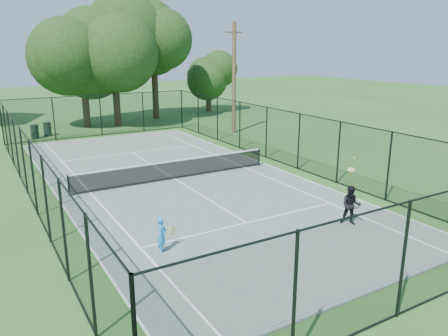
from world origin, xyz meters
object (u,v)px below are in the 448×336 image
player_blue (162,235)px  player_black (351,205)px  tennis_net (175,169)px  trash_bin_left (35,132)px  trash_bin_right (47,129)px  utility_pole (234,78)px

player_blue → player_black: (6.77, -1.38, 0.14)m
tennis_net → trash_bin_left: (-4.43, 14.22, -0.07)m
trash_bin_right → player_black: size_ratio=0.42×
player_black → trash_bin_left: bearing=108.6°
player_blue → trash_bin_right: bearing=89.7°
tennis_net → trash_bin_right: bearing=103.2°
player_black → tennis_net: bearing=110.8°
trash_bin_left → player_blue: size_ratio=0.85×
utility_pole → trash_bin_right: bearing=154.9°
tennis_net → player_blue: bearing=-117.1°
tennis_net → player_black: player_black is taller
tennis_net → trash_bin_right: size_ratio=10.06×
utility_pole → player_black: size_ratio=3.39×
utility_pole → player_black: utility_pole is taller
trash_bin_left → player_black: size_ratio=0.42×
trash_bin_right → utility_pole: size_ratio=0.12×
trash_bin_right → player_blue: 21.83m
player_black → player_blue: bearing=168.5°
trash_bin_left → trash_bin_right: 1.12m
tennis_net → player_blue: 7.87m
tennis_net → trash_bin_left: bearing=107.3°
utility_pole → player_black: 18.61m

